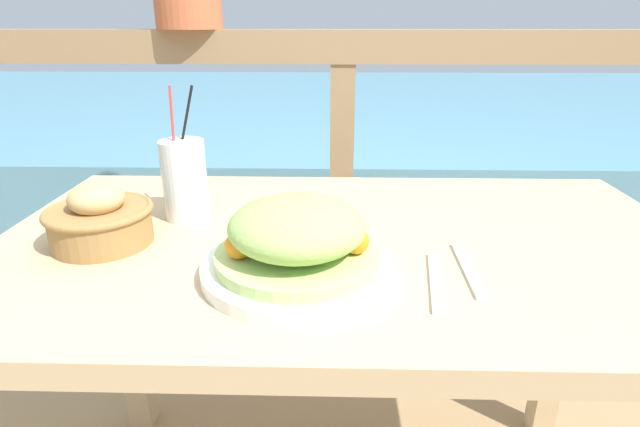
# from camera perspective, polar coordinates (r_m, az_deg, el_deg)

# --- Properties ---
(patio_table) EXTENTS (1.25, 0.72, 0.73)m
(patio_table) POSITION_cam_1_polar(r_m,az_deg,el_deg) (0.94, 2.94, -8.20)
(patio_table) COLOR tan
(patio_table) RESTS_ON ground_plane
(railing_fence) EXTENTS (2.80, 0.08, 1.06)m
(railing_fence) POSITION_cam_1_polar(r_m,az_deg,el_deg) (1.49, 2.53, 10.01)
(railing_fence) COLOR #937551
(railing_fence) RESTS_ON ground_plane
(sea_backdrop) EXTENTS (12.00, 4.00, 0.52)m
(sea_backdrop) POSITION_cam_1_polar(r_m,az_deg,el_deg) (4.05, 1.89, 9.46)
(sea_backdrop) COLOR #568EA8
(sea_backdrop) RESTS_ON ground_plane
(salad_plate) EXTENTS (0.29, 0.29, 0.12)m
(salad_plate) POSITION_cam_1_polar(r_m,az_deg,el_deg) (0.74, -2.59, -3.43)
(salad_plate) COLOR white
(salad_plate) RESTS_ON patio_table
(drink_glass) EXTENTS (0.08, 0.08, 0.25)m
(drink_glass) POSITION_cam_1_polar(r_m,az_deg,el_deg) (0.99, -15.21, 3.76)
(drink_glass) COLOR silver
(drink_glass) RESTS_ON patio_table
(bread_basket) EXTENTS (0.18, 0.18, 0.11)m
(bread_basket) POSITION_cam_1_polar(r_m,az_deg,el_deg) (0.93, -23.84, -0.57)
(bread_basket) COLOR olive
(bread_basket) RESTS_ON patio_table
(fork) EXTENTS (0.04, 0.18, 0.00)m
(fork) POSITION_cam_1_polar(r_m,az_deg,el_deg) (0.76, 13.04, -7.51)
(fork) COLOR silver
(fork) RESTS_ON patio_table
(knife) EXTENTS (0.02, 0.18, 0.00)m
(knife) POSITION_cam_1_polar(r_m,az_deg,el_deg) (0.81, 16.50, -6.08)
(knife) COLOR silver
(knife) RESTS_ON patio_table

